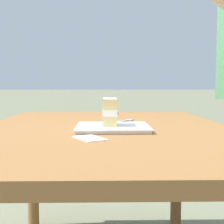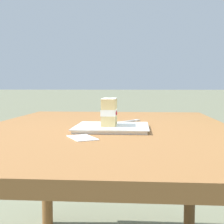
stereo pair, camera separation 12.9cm
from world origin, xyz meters
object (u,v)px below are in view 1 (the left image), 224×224
Objects in this scene: dessert_plate at (112,128)px; paper_napkin at (89,138)px; dessert_fork at (123,121)px; cake_slice at (109,112)px; patio_table at (104,147)px.

dessert_plate is 1.98× the size of paper_napkin.
dessert_fork reaches higher than paper_napkin.
paper_napkin is (0.23, -0.07, -0.07)m from cake_slice.
cake_slice reaches higher than dessert_plate.
patio_table is at bearing -166.60° from cake_slice.
dessert_fork is at bearing 164.61° from paper_napkin.
patio_table is 10.78× the size of dessert_fork.
dessert_fork is at bearing 168.14° from dessert_plate.
patio_table is 12.70× the size of cake_slice.
patio_table is 11.13× the size of paper_napkin.
paper_napkin is at bearing -16.53° from cake_slice.
cake_slice is at bearing 163.47° from paper_napkin.
patio_table is at bearing -25.47° from dessert_fork.
dessert_fork is at bearing 154.53° from patio_table.
patio_table is 0.13m from dessert_plate.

